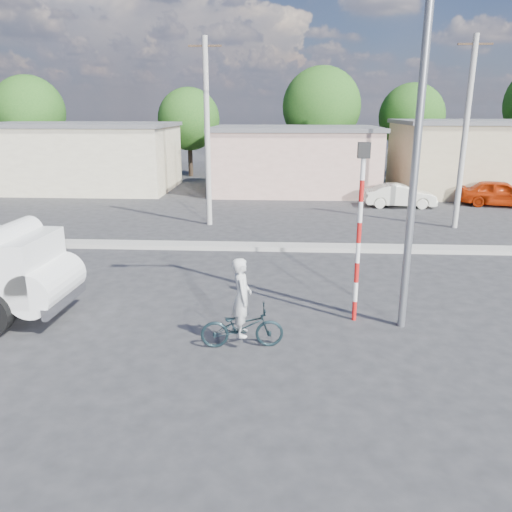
# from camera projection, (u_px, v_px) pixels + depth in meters

# --- Properties ---
(ground_plane) EXTENTS (120.00, 120.00, 0.00)m
(ground_plane) POSITION_uv_depth(u_px,v_px,m) (220.00, 343.00, 11.25)
(ground_plane) COLOR #27272A
(ground_plane) RESTS_ON ground
(median) EXTENTS (40.00, 0.80, 0.16)m
(median) POSITION_uv_depth(u_px,v_px,m) (246.00, 246.00, 18.89)
(median) COLOR #99968E
(median) RESTS_ON ground
(bicycle) EXTENTS (1.89, 0.84, 0.96)m
(bicycle) POSITION_uv_depth(u_px,v_px,m) (242.00, 327.00, 10.97)
(bicycle) COLOR black
(bicycle) RESTS_ON ground
(cyclist) EXTENTS (0.49, 0.68, 1.75)m
(cyclist) POSITION_uv_depth(u_px,v_px,m) (242.00, 310.00, 10.86)
(cyclist) COLOR silver
(cyclist) RESTS_ON ground
(car_cream) EXTENTS (3.77, 1.41, 1.23)m
(car_cream) POSITION_uv_depth(u_px,v_px,m) (400.00, 196.00, 26.74)
(car_cream) COLOR beige
(car_cream) RESTS_ON ground
(car_red) EXTENTS (4.43, 2.71, 1.41)m
(car_red) POSITION_uv_depth(u_px,v_px,m) (500.00, 193.00, 26.96)
(car_red) COLOR #A72606
(car_red) RESTS_ON ground
(traffic_pole) EXTENTS (0.28, 0.18, 4.36)m
(traffic_pole) POSITION_uv_depth(u_px,v_px,m) (360.00, 219.00, 11.78)
(traffic_pole) COLOR red
(traffic_pole) RESTS_ON ground
(streetlight) EXTENTS (2.34, 0.22, 9.00)m
(streetlight) POSITION_uv_depth(u_px,v_px,m) (412.00, 115.00, 10.77)
(streetlight) COLOR slate
(streetlight) RESTS_ON ground
(building_row) EXTENTS (37.80, 7.30, 4.44)m
(building_row) POSITION_uv_depth(u_px,v_px,m) (280.00, 157.00, 31.65)
(building_row) COLOR #C5B795
(building_row) RESTS_ON ground
(tree_row) EXTENTS (51.24, 7.43, 8.42)m
(tree_row) POSITION_uv_depth(u_px,v_px,m) (368.00, 111.00, 36.76)
(tree_row) COLOR #38281E
(tree_row) RESTS_ON ground
(utility_poles) EXTENTS (35.40, 0.24, 8.00)m
(utility_poles) POSITION_uv_depth(u_px,v_px,m) (328.00, 134.00, 21.41)
(utility_poles) COLOR #99968E
(utility_poles) RESTS_ON ground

